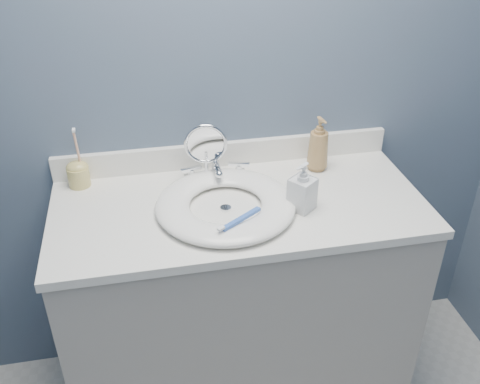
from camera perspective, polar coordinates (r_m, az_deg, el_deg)
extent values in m
cube|color=#4B5D71|center=(1.85, -1.80, 11.82)|extent=(2.20, 0.02, 2.40)
cube|color=#A59E97|center=(2.04, -0.08, -11.94)|extent=(1.20, 0.55, 0.85)
cube|color=white|center=(1.76, -0.09, -1.55)|extent=(1.22, 0.57, 0.03)
cube|color=white|center=(1.95, -1.61, 4.10)|extent=(1.22, 0.02, 0.09)
cylinder|color=silver|center=(1.72, -1.53, -1.75)|extent=(0.04, 0.04, 0.01)
cube|color=silver|center=(1.89, -2.65, 1.76)|extent=(0.22, 0.05, 0.01)
cylinder|color=silver|center=(1.88, -2.67, 2.53)|extent=(0.03, 0.03, 0.06)
cylinder|color=silver|center=(1.83, -2.46, 2.59)|extent=(0.02, 0.09, 0.02)
sphere|color=silver|center=(1.79, -2.23, 1.89)|extent=(0.03, 0.03, 0.03)
cylinder|color=silver|center=(1.88, -5.22, 1.92)|extent=(0.02, 0.02, 0.03)
cube|color=silver|center=(1.87, -5.25, 2.48)|extent=(0.08, 0.03, 0.01)
cylinder|color=silver|center=(1.90, -0.12, 2.44)|extent=(0.02, 0.02, 0.03)
cube|color=silver|center=(1.89, -0.12, 2.99)|extent=(0.08, 0.03, 0.01)
cylinder|color=silver|center=(1.87, -3.54, 1.35)|extent=(0.08, 0.08, 0.01)
cylinder|color=silver|center=(1.85, -3.60, 2.81)|extent=(0.01, 0.01, 0.11)
torus|color=silver|center=(1.81, -3.68, 5.14)|extent=(0.15, 0.03, 0.15)
cylinder|color=white|center=(1.81, -3.68, 5.14)|extent=(0.12, 0.02, 0.12)
imported|color=#9E7847|center=(1.92, 8.38, 5.09)|extent=(0.09, 0.09, 0.20)
imported|color=silver|center=(1.69, 6.69, 0.57)|extent=(0.10, 0.10, 0.16)
cylinder|color=tan|center=(1.91, -16.82, 1.60)|extent=(0.07, 0.07, 0.07)
ellipsoid|color=tan|center=(1.89, -16.98, 2.51)|extent=(0.07, 0.06, 0.04)
cylinder|color=#EDA986|center=(1.86, -16.95, 4.31)|extent=(0.01, 0.02, 0.14)
cube|color=white|center=(1.82, -17.33, 6.31)|extent=(0.01, 0.02, 0.01)
cube|color=#345FBA|center=(1.60, 0.16, -2.90)|extent=(0.14, 0.10, 0.01)
cube|color=white|center=(1.54, -2.04, -3.93)|extent=(0.03, 0.02, 0.01)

